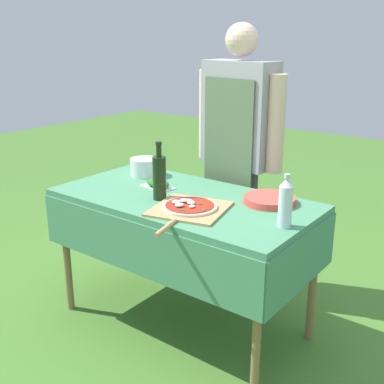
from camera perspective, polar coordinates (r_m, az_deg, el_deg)
name	(u,v)px	position (r m, az deg, el deg)	size (l,w,h in m)	color
ground_plane	(184,322)	(2.94, -0.98, -15.14)	(12.00, 12.00, 0.00)	#477A2D
prep_table	(183,212)	(2.63, -1.06, -2.38)	(1.44, 0.74, 0.78)	#478960
person_cook	(238,141)	(2.98, 5.52, 6.04)	(0.63, 0.25, 1.69)	#4C4C51
pizza_on_peel	(189,208)	(2.39, -0.41, -1.91)	(0.43, 0.58, 0.05)	tan
oil_bottle	(159,177)	(2.53, -3.89, 1.83)	(0.07, 0.07, 0.31)	black
water_bottle	(286,202)	(2.20, 11.02, -1.22)	(0.06, 0.06, 0.25)	silver
herb_container	(158,184)	(2.76, -4.09, 1.00)	(0.21, 0.15, 0.05)	silver
mixing_tub	(144,167)	(3.00, -5.67, 2.96)	(0.18, 0.18, 0.11)	silver
plate_stack	(270,200)	(2.53, 9.18, -0.91)	(0.28, 0.28, 0.03)	#DB4C42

